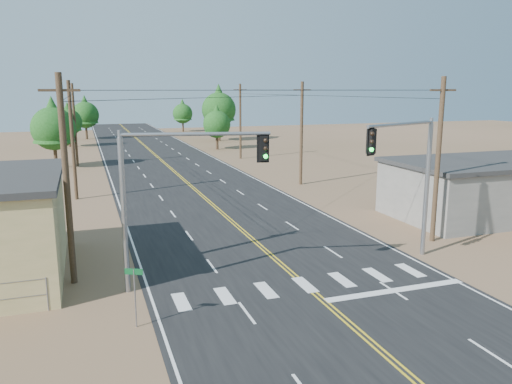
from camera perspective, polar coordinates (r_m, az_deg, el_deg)
name	(u,v)px	position (r m, az deg, el deg)	size (l,w,h in m)	color
ground	(405,373)	(18.32, 16.70, -19.16)	(220.00, 220.00, 0.00)	#896449
road	(202,195)	(44.61, -6.23, -0.37)	(15.00, 200.00, 0.02)	black
building_right	(494,189)	(41.08, 25.52, 0.34)	(15.00, 8.00, 4.00)	gray
utility_pole_left_near	(66,179)	(24.93, -20.86, 1.36)	(1.80, 0.30, 10.00)	#4C3826
utility_pole_left_mid	(72,140)	(44.77, -20.24, 5.64)	(1.80, 0.30, 10.00)	#4C3826
utility_pole_left_far	(75,124)	(64.71, -20.00, 7.29)	(1.80, 0.30, 10.00)	#4C3826
utility_pole_right_near	(438,159)	(32.02, 20.08, 3.54)	(1.80, 0.30, 10.00)	#4C3826
utility_pole_right_mid	(301,133)	(49.07, 5.21, 6.77)	(1.80, 0.30, 10.00)	#4C3826
utility_pole_right_far	(240,121)	(67.76, -1.81, 8.14)	(1.80, 0.30, 10.00)	#4C3826
signal_mast_left	(167,183)	(22.78, -10.11, 1.04)	(6.65, 1.76, 7.50)	gray
signal_mast_right	(412,167)	(27.63, 17.42, 2.69)	(5.49, 2.55, 7.74)	gray
street_sign	(135,288)	(20.36, -13.70, -10.63)	(0.67, 0.33, 2.43)	gray
tree_left_near	(53,124)	(64.17, -22.19, 7.20)	(5.13, 5.13, 8.55)	#3F2D1E
tree_left_mid	(68,119)	(87.62, -20.69, 7.77)	(4.38, 4.38, 7.30)	#3F2D1E
tree_left_far	(85,112)	(100.20, -18.95, 8.62)	(4.97, 4.97, 8.28)	#3F2D1E
tree_right_near	(217,122)	(78.79, -4.51, 8.03)	(4.26, 4.26, 7.10)	#3F2D1E
tree_right_mid	(219,106)	(92.02, -4.28, 9.77)	(6.18, 6.18, 10.30)	#3F2D1E
tree_right_far	(183,112)	(113.36, -8.39, 9.08)	(4.36, 4.36, 7.27)	#3F2D1E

